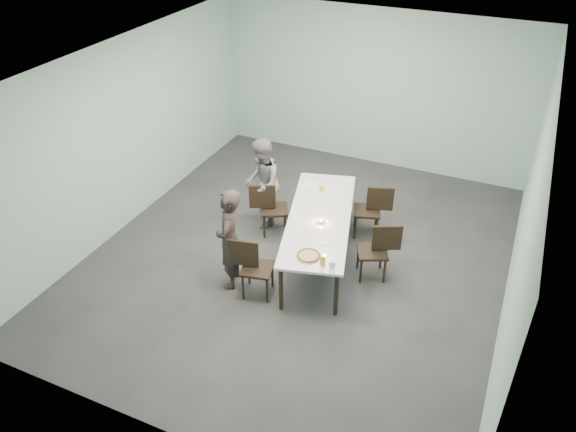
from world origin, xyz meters
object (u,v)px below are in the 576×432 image
at_px(chair_near_right, 378,248).
at_px(water_tumbler, 332,264).
at_px(chair_far_right, 372,207).
at_px(diner_far, 262,183).
at_px(beer_glass, 323,260).
at_px(table, 319,220).
at_px(side_plate, 326,242).
at_px(chair_far_left, 269,206).
at_px(amber_tumbler, 321,188).
at_px(pizza, 308,256).
at_px(chair_near_left, 252,264).
at_px(diner_near, 230,239).
at_px(tealight, 321,222).

relative_size(chair_near_right, water_tumbler, 9.67).
distance_m(chair_near_right, chair_far_right, 1.08).
xyz_separation_m(diner_far, beer_glass, (1.66, -1.58, 0.07)).
xyz_separation_m(table, side_plate, (0.31, -0.56, 0.06)).
bearing_deg(chair_near_right, diner_far, -39.97).
relative_size(chair_far_left, beer_glass, 5.80).
bearing_deg(table, amber_tumbler, 109.11).
distance_m(pizza, side_plate, 0.41).
xyz_separation_m(chair_near_left, chair_near_right, (1.48, 1.08, 0.00)).
bearing_deg(water_tumbler, pizza, 168.68).
distance_m(diner_far, beer_glass, 2.30).
xyz_separation_m(table, water_tumbler, (0.58, -1.04, 0.10)).
bearing_deg(chair_far_left, pizza, -73.25).
bearing_deg(pizza, diner_near, -175.30).
height_order(diner_far, amber_tumbler, diner_far).
bearing_deg(chair_near_right, tealight, -18.36).
distance_m(table, tealight, 0.18).
bearing_deg(diner_far, water_tumbler, 25.67).
xyz_separation_m(table, chair_far_left, (-0.99, 0.34, -0.19)).
relative_size(pizza, side_plate, 1.89).
bearing_deg(diner_far, tealight, 39.12).
bearing_deg(diner_far, table, 43.02).
distance_m(chair_near_right, pizza, 1.19).
relative_size(beer_glass, tealight, 2.68).
bearing_deg(tealight, chair_far_left, 155.60).
height_order(chair_far_right, pizza, chair_far_right).
relative_size(water_tumbler, amber_tumbler, 1.12).
xyz_separation_m(chair_near_right, pizza, (-0.71, -0.92, 0.27)).
bearing_deg(chair_near_left, chair_near_right, 22.97).
height_order(chair_near_right, side_plate, chair_near_right).
bearing_deg(chair_far_right, chair_far_left, 4.15).
xyz_separation_m(tealight, amber_tumbler, (-0.33, 0.87, 0.02)).
height_order(chair_far_right, diner_far, diner_far).
height_order(chair_far_right, diner_near, diner_near).
distance_m(diner_far, pizza, 2.07).
distance_m(table, diner_near, 1.40).
xyz_separation_m(chair_near_right, beer_glass, (-0.48, -1.00, 0.32)).
bearing_deg(diner_far, chair_far_left, 25.34).
bearing_deg(side_plate, water_tumbler, -60.36).
bearing_deg(water_tumbler, beer_glass, -175.14).
bearing_deg(chair_far_right, water_tumbler, 73.25).
xyz_separation_m(side_plate, water_tumbler, (0.27, -0.47, 0.04)).
distance_m(chair_near_left, amber_tumbler, 1.90).
relative_size(table, chair_far_right, 3.15).
xyz_separation_m(chair_far_left, side_plate, (1.30, -0.90, 0.25)).
bearing_deg(table, diner_far, 156.00).
xyz_separation_m(chair_far_left, water_tumbler, (1.57, -1.38, 0.29)).
distance_m(diner_near, water_tumbler, 1.50).
xyz_separation_m(diner_near, beer_glass, (1.37, 0.01, 0.06)).
bearing_deg(water_tumbler, diner_far, 138.65).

